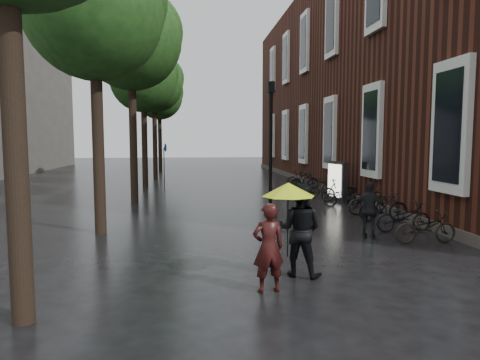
{
  "coord_description": "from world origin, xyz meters",
  "views": [
    {
      "loc": [
        -1.58,
        -5.33,
        2.65
      ],
      "look_at": [
        -0.27,
        5.71,
        1.61
      ],
      "focal_mm": 32.0,
      "sensor_mm": 36.0,
      "label": 1
    }
  ],
  "objects": [
    {
      "name": "ground",
      "position": [
        0.0,
        0.0,
        0.0
      ],
      "size": [
        120.0,
        120.0,
        0.0
      ],
      "primitive_type": "plane",
      "color": "black"
    },
    {
      "name": "brick_building",
      "position": [
        10.47,
        19.46,
        5.99
      ],
      "size": [
        10.2,
        33.2,
        12.0
      ],
      "color": "#38160F",
      "rests_on": "ground"
    },
    {
      "name": "street_trees",
      "position": [
        -3.99,
        15.91,
        6.34
      ],
      "size": [
        4.33,
        34.03,
        8.91
      ],
      "color": "black",
      "rests_on": "ground"
    },
    {
      "name": "person_burgundy",
      "position": [
        -0.23,
        1.84,
        0.79
      ],
      "size": [
        0.62,
        0.46,
        1.57
      ],
      "primitive_type": "imported",
      "rotation": [
        0.0,
        0.0,
        3.3
      ],
      "color": "black",
      "rests_on": "ground"
    },
    {
      "name": "person_black",
      "position": [
        0.55,
        2.66,
        0.91
      ],
      "size": [
        1.11,
        1.04,
        1.82
      ],
      "primitive_type": "imported",
      "rotation": [
        0.0,
        0.0,
        2.62
      ],
      "color": "black",
      "rests_on": "ground"
    },
    {
      "name": "lime_umbrella",
      "position": [
        0.21,
        2.26,
        1.75
      ],
      "size": [
        0.99,
        0.99,
        1.46
      ],
      "rotation": [
        0.0,
        0.0,
        0.03
      ],
      "color": "black",
      "rests_on": "ground"
    },
    {
      "name": "pedestrian_walking",
      "position": [
        3.23,
        5.55,
        0.77
      ],
      "size": [
        0.96,
        0.8,
        1.53
      ],
      "primitive_type": "imported",
      "rotation": [
        0.0,
        0.0,
        2.57
      ],
      "color": "black",
      "rests_on": "ground"
    },
    {
      "name": "parked_bicycles",
      "position": [
        4.6,
        11.15,
        0.45
      ],
      "size": [
        2.05,
        14.05,
        0.99
      ],
      "color": "black",
      "rests_on": "ground"
    },
    {
      "name": "ad_lightbox",
      "position": [
        4.74,
        12.35,
        0.86
      ],
      "size": [
        0.27,
        1.14,
        1.72
      ],
      "rotation": [
        0.0,
        0.0,
        0.25
      ],
      "color": "black",
      "rests_on": "ground"
    },
    {
      "name": "lamp_post",
      "position": [
        1.45,
        10.47,
        2.91
      ],
      "size": [
        0.25,
        0.25,
        4.79
      ],
      "rotation": [
        0.0,
        0.0,
        0.11
      ],
      "color": "black",
      "rests_on": "ground"
    },
    {
      "name": "cycle_sign",
      "position": [
        -2.94,
        18.7,
        1.62
      ],
      "size": [
        0.13,
        0.44,
        2.44
      ],
      "rotation": [
        0.0,
        0.0,
        0.3
      ],
      "color": "#262628",
      "rests_on": "ground"
    }
  ]
}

